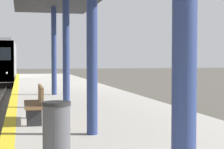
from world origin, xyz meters
TOP-DOWN VIEW (x-y plane):
  - train at (0.00, 40.57)m, footprint 2.85×18.24m
  - trash_bin at (2.50, 4.60)m, footprint 0.49×0.49m
  - bench at (2.29, 7.91)m, footprint 0.44×1.58m

SIDE VIEW (x-z plane):
  - trash_bin at x=2.50m, z-range 0.97..1.84m
  - bench at x=2.29m, z-range 0.99..1.91m
  - train at x=0.00m, z-range 0.04..4.50m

